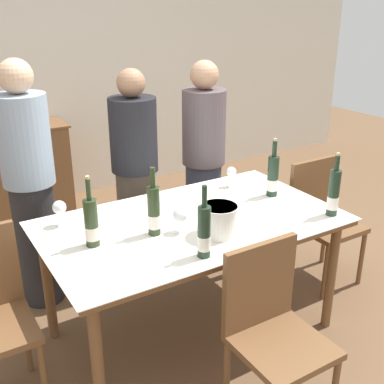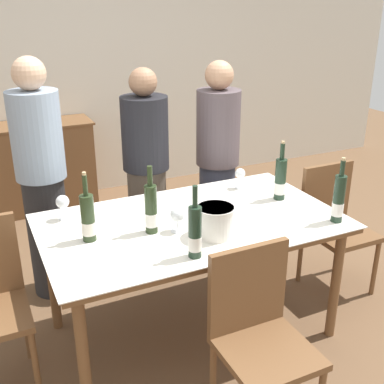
% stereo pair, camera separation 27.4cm
% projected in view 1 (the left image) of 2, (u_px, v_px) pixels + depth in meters
% --- Properties ---
extents(ground_plane, '(12.00, 12.00, 0.00)m').
position_uv_depth(ground_plane, '(192.00, 330.00, 3.10)').
color(ground_plane, brown).
extents(back_wall, '(8.00, 0.10, 2.80)m').
position_uv_depth(back_wall, '(48.00, 62.00, 4.72)').
color(back_wall, silver).
rests_on(back_wall, ground_plane).
extents(dining_table, '(1.73, 1.01, 0.78)m').
position_uv_depth(dining_table, '(192.00, 232.00, 2.83)').
color(dining_table, brown).
rests_on(dining_table, ground_plane).
extents(ice_bucket, '(0.21, 0.21, 0.17)m').
position_uv_depth(ice_bucket, '(219.00, 219.00, 2.61)').
color(ice_bucket, white).
rests_on(ice_bucket, dining_table).
extents(wine_bottle_0, '(0.07, 0.07, 0.39)m').
position_uv_depth(wine_bottle_0, '(273.00, 177.00, 3.12)').
color(wine_bottle_0, '#1E3323').
rests_on(wine_bottle_0, dining_table).
extents(wine_bottle_1, '(0.07, 0.07, 0.39)m').
position_uv_depth(wine_bottle_1, '(91.00, 224.00, 2.48)').
color(wine_bottle_1, '#28381E').
rests_on(wine_bottle_1, dining_table).
extents(wine_bottle_2, '(0.07, 0.07, 0.39)m').
position_uv_depth(wine_bottle_2, '(334.00, 194.00, 2.83)').
color(wine_bottle_2, '#1E3323').
rests_on(wine_bottle_2, dining_table).
extents(wine_bottle_3, '(0.07, 0.07, 0.39)m').
position_uv_depth(wine_bottle_3, '(154.00, 212.00, 2.60)').
color(wine_bottle_3, '#28381E').
rests_on(wine_bottle_3, dining_table).
extents(wine_bottle_4, '(0.07, 0.07, 0.38)m').
position_uv_depth(wine_bottle_4, '(204.00, 233.00, 2.37)').
color(wine_bottle_4, '#1E3323').
rests_on(wine_bottle_4, dining_table).
extents(wine_glass_0, '(0.08, 0.08, 0.14)m').
position_uv_depth(wine_glass_0, '(180.00, 216.00, 2.63)').
color(wine_glass_0, white).
rests_on(wine_glass_0, dining_table).
extents(wine_glass_1, '(0.07, 0.07, 0.14)m').
position_uv_depth(wine_glass_1, '(231.00, 173.00, 3.28)').
color(wine_glass_1, white).
rests_on(wine_glass_1, dining_table).
extents(wine_glass_2, '(0.08, 0.08, 0.15)m').
position_uv_depth(wine_glass_2, '(59.00, 208.00, 2.71)').
color(wine_glass_2, white).
rests_on(wine_glass_2, dining_table).
extents(chair_right_end, '(0.42, 0.42, 0.90)m').
position_uv_depth(chair_right_end, '(320.00, 213.00, 3.54)').
color(chair_right_end, brown).
rests_on(chair_right_end, ground_plane).
extents(chair_near_front, '(0.42, 0.42, 0.92)m').
position_uv_depth(chair_near_front, '(271.00, 323.00, 2.32)').
color(chair_near_front, brown).
rests_on(chair_near_front, ground_plane).
extents(person_host, '(0.33, 0.33, 1.66)m').
position_uv_depth(person_host, '(31.00, 189.00, 3.12)').
color(person_host, '#262628').
rests_on(person_host, ground_plane).
extents(person_guest_left, '(0.33, 0.33, 1.56)m').
position_uv_depth(person_guest_left, '(136.00, 180.00, 3.44)').
color(person_guest_left, '#51473D').
rests_on(person_guest_left, ground_plane).
extents(person_guest_right, '(0.33, 0.33, 1.58)m').
position_uv_depth(person_guest_right, '(204.00, 164.00, 3.73)').
color(person_guest_right, '#383F56').
rests_on(person_guest_right, ground_plane).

